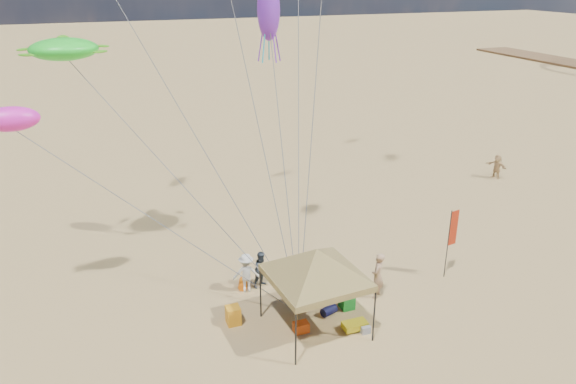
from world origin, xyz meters
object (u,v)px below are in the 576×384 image
chair_yellow (233,315)px  feather_flag (452,232)px  canopy_tent (316,252)px  beach_cart (355,325)px  chair_green (347,300)px  person_near_c (246,273)px  person_near_a (378,275)px  person_near_b (262,269)px  cooler_red (301,327)px  cooler_blue (345,274)px  person_far_c (497,166)px

chair_yellow → feather_flag: bearing=0.5°
canopy_tent → beach_cart: (1.32, -0.61, -2.93)m
chair_green → person_near_c: bearing=142.4°
feather_flag → person_near_a: size_ratio=1.61×
person_near_c → person_near_b: bearing=-156.7°
chair_yellow → person_near_b: person_near_b is taller
cooler_red → person_near_b: bearing=95.8°
canopy_tent → chair_yellow: bearing=154.0°
cooler_blue → person_near_a: 1.98m
canopy_tent → chair_green: size_ratio=8.70×
person_near_b → person_far_c: bearing=-0.4°
canopy_tent → cooler_blue: bearing=47.2°
cooler_blue → beach_cart: (-1.27, -3.41, 0.01)m
cooler_red → person_near_b: person_near_b is taller
beach_cart → person_near_b: person_near_b is taller
canopy_tent → chair_yellow: canopy_tent is taller
person_near_b → person_far_c: 19.12m
person_near_b → chair_yellow: bearing=-152.5°
canopy_tent → cooler_red: canopy_tent is taller
canopy_tent → cooler_red: 3.00m
chair_green → person_far_c: size_ratio=0.45×
cooler_blue → chair_green: chair_green is taller
chair_yellow → person_far_c: size_ratio=0.45×
canopy_tent → cooler_red: bearing=-177.5°
feather_flag → person_near_b: bearing=165.3°
person_near_b → chair_green: bearing=-67.8°
cooler_red → cooler_blue: 4.22m
beach_cart → person_near_a: 2.58m
beach_cart → person_near_c: size_ratio=0.54×
cooler_red → chair_green: 2.36m
feather_flag → chair_yellow: bearing=-179.5°
chair_green → beach_cart: size_ratio=0.78×
person_near_b → person_near_a: bearing=-52.2°
person_near_b → person_near_c: (-0.71, -0.14, 0.05)m
cooler_blue → person_near_c: bearing=173.3°
chair_green → canopy_tent: bearing=-155.6°
beach_cart → cooler_blue: bearing=69.5°
chair_yellow → person_near_a: (5.85, -0.27, 0.61)m
chair_green → person_near_b: person_near_b is taller
cooler_blue → feather_flag: bearing=-18.4°
canopy_tent → chair_green: bearing=24.4°
cooler_blue → canopy_tent: bearing=-132.8°
feather_flag → person_near_a: bearing=-174.4°
person_near_b → cooler_red: bearing=-106.0°
chair_yellow → person_near_a: size_ratio=0.36×
feather_flag → person_near_c: 8.67m
chair_green → person_far_c: person_far_c is taller
person_near_c → person_far_c: (18.52, 7.10, -0.06)m
chair_green → person_near_c: size_ratio=0.42×
person_near_a → chair_green: bearing=-33.1°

